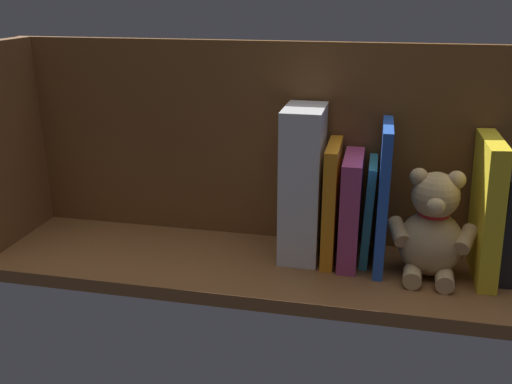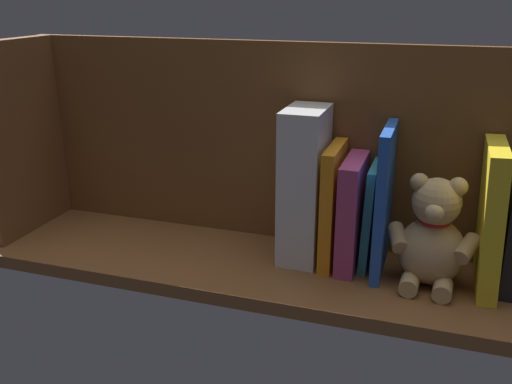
# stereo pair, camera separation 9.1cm
# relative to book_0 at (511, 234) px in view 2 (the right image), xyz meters

# --- Properties ---
(ground_plane) EXTENTS (0.93, 0.25, 0.02)m
(ground_plane) POSITION_rel_book_0_xyz_m (0.39, 0.04, -0.09)
(ground_plane) COLOR brown
(shelf_back_panel) EXTENTS (0.93, 0.02, 0.34)m
(shelf_back_panel) POSITION_rel_book_0_xyz_m (0.39, -0.07, 0.09)
(shelf_back_panel) COLOR brown
(shelf_back_panel) RESTS_ON ground_plane
(shelf_side_divider) EXTENTS (0.02, 0.19, 0.34)m
(shelf_side_divider) POSITION_rel_book_0_xyz_m (0.83, 0.04, 0.09)
(shelf_side_divider) COLOR brown
(shelf_side_divider) RESTS_ON ground_plane
(book_0) EXTENTS (0.02, 0.11, 0.17)m
(book_0) POSITION_rel_book_0_xyz_m (0.00, 0.00, 0.00)
(book_0) COLOR black
(book_0) RESTS_ON ground_plane
(book_1) EXTENTS (0.04, 0.14, 0.22)m
(book_1) POSITION_rel_book_0_xyz_m (0.03, 0.01, 0.03)
(book_1) COLOR yellow
(book_1) RESTS_ON ground_plane
(teddy_bear) EXTENTS (0.14, 0.11, 0.17)m
(teddy_bear) POSITION_rel_book_0_xyz_m (0.11, 0.03, -0.01)
(teddy_bear) COLOR tan
(teddy_bear) RESTS_ON ground_plane
(book_2) EXTENTS (0.02, 0.13, 0.23)m
(book_2) POSITION_rel_book_0_xyz_m (0.19, 0.01, 0.03)
(book_2) COLOR blue
(book_2) RESTS_ON ground_plane
(book_3) EXTENTS (0.02, 0.10, 0.17)m
(book_3) POSITION_rel_book_0_xyz_m (0.21, -0.01, 0.00)
(book_3) COLOR teal
(book_3) RESTS_ON ground_plane
(book_4) EXTENTS (0.03, 0.12, 0.18)m
(book_4) POSITION_rel_book_0_xyz_m (0.24, 0.00, 0.01)
(book_4) COLOR #B23F72
(book_4) RESTS_ON ground_plane
(book_5) EXTENTS (0.02, 0.12, 0.20)m
(book_5) POSITION_rel_book_0_xyz_m (0.27, 0.00, 0.01)
(book_5) COLOR orange
(book_5) RESTS_ON ground_plane
(dictionary_thick_white) EXTENTS (0.06, 0.11, 0.25)m
(dictionary_thick_white) POSITION_rel_book_0_xyz_m (0.32, -0.00, 0.04)
(dictionary_thick_white) COLOR silver
(dictionary_thick_white) RESTS_ON ground_plane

